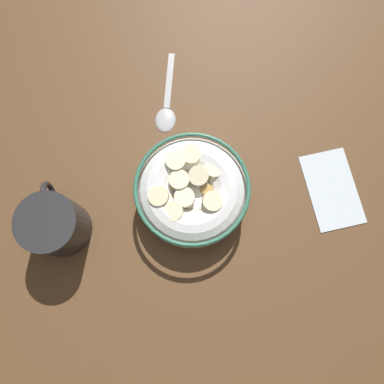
% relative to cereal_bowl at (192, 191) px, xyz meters
% --- Properties ---
extents(ground_plane, '(0.95, 0.95, 0.02)m').
position_rel_cereal_bowl_xyz_m(ground_plane, '(-0.00, -0.00, -0.04)').
color(ground_plane, brown).
extents(cereal_bowl, '(0.17, 0.17, 0.06)m').
position_rel_cereal_bowl_xyz_m(cereal_bowl, '(0.00, 0.00, 0.00)').
color(cereal_bowl, white).
rests_on(cereal_bowl, ground_plane).
extents(spoon, '(0.14, 0.07, 0.01)m').
position_rel_cereal_bowl_xyz_m(spoon, '(0.15, 0.00, -0.03)').
color(spoon, '#B7B7BC').
rests_on(spoon, ground_plane).
extents(coffee_mug, '(0.11, 0.08, 0.08)m').
position_rel_cereal_bowl_xyz_m(coffee_mug, '(-0.00, 0.20, 0.01)').
color(coffee_mug, '#262628').
rests_on(coffee_mug, ground_plane).
extents(folded_napkin, '(0.13, 0.08, 0.00)m').
position_rel_cereal_bowl_xyz_m(folded_napkin, '(-0.05, -0.21, -0.03)').
color(folded_napkin, silver).
rests_on(folded_napkin, ground_plane).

